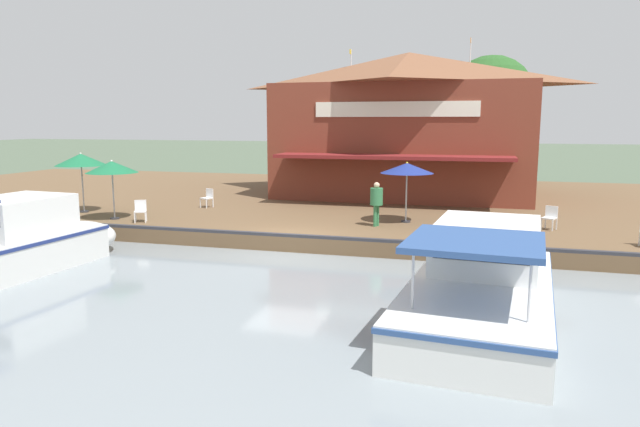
{
  "coord_description": "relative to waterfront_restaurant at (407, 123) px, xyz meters",
  "views": [
    {
      "loc": [
        17.96,
        6.17,
        4.46
      ],
      "look_at": [
        -1.0,
        0.9,
        1.3
      ],
      "focal_mm": 32.0,
      "sensor_mm": 36.0,
      "label": 1
    }
  ],
  "objects": [
    {
      "name": "ground_plane",
      "position": [
        13.53,
        -2.36,
        -4.44
      ],
      "size": [
        220.0,
        220.0,
        0.0
      ],
      "primitive_type": "plane",
      "color": "#4C5B47"
    },
    {
      "name": "quay_deck",
      "position": [
        2.53,
        -2.36,
        -4.14
      ],
      "size": [
        22.0,
        56.0,
        0.6
      ],
      "primitive_type": "cube",
      "color": "brown",
      "rests_on": "ground"
    },
    {
      "name": "quay_edge_fender",
      "position": [
        13.43,
        -2.36,
        -3.79
      ],
      "size": [
        0.2,
        50.4,
        0.1
      ],
      "primitive_type": "cube",
      "color": "#2D2D33",
      "rests_on": "quay_deck"
    },
    {
      "name": "waterfront_restaurant",
      "position": [
        0.0,
        0.0,
        0.0
      ],
      "size": [
        11.59,
        13.32,
        8.17
      ],
      "color": "brown",
      "rests_on": "quay_deck"
    },
    {
      "name": "patio_umbrella_near_quay_edge",
      "position": [
        11.9,
        -10.23,
        -1.74
      ],
      "size": [
        2.03,
        2.03,
        2.37
      ],
      "color": "#B7B7B7",
      "rests_on": "quay_deck"
    },
    {
      "name": "patio_umbrella_mid_patio_left",
      "position": [
        10.71,
        -12.58,
        -1.56
      ],
      "size": [
        2.14,
        2.14,
        2.57
      ],
      "color": "#B7B7B7",
      "rests_on": "quay_deck"
    },
    {
      "name": "patio_umbrella_mid_patio_right",
      "position": [
        9.5,
        1.17,
        -1.73
      ],
      "size": [
        2.04,
        2.04,
        2.35
      ],
      "color": "#B7B7B7",
      "rests_on": "quay_deck"
    },
    {
      "name": "cafe_chair_far_corner_seat",
      "position": [
        7.96,
        -8.07,
        -3.36
      ],
      "size": [
        0.57,
        0.57,
        0.85
      ],
      "color": "white",
      "rests_on": "quay_deck"
    },
    {
      "name": "cafe_chair_mid_patio",
      "position": [
        12.2,
        -8.83,
        -3.36
      ],
      "size": [
        0.59,
        0.59,
        0.85
      ],
      "color": "white",
      "rests_on": "quay_deck"
    },
    {
      "name": "cafe_chair_facing_river",
      "position": [
        9.61,
        6.4,
        -3.36
      ],
      "size": [
        0.59,
        0.59,
        0.85
      ],
      "color": "white",
      "rests_on": "quay_deck"
    },
    {
      "name": "cafe_chair_back_row_seat",
      "position": [
        12.01,
        4.62,
        -3.36
      ],
      "size": [
        0.51,
        0.51,
        0.85
      ],
      "color": "white",
      "rests_on": "quay_deck"
    },
    {
      "name": "person_near_entrance",
      "position": [
        10.66,
        0.21,
        -2.8
      ],
      "size": [
        0.47,
        0.47,
        1.66
      ],
      "color": "#337547",
      "rests_on": "quay_deck"
    },
    {
      "name": "motorboat_distant_upstream",
      "position": [
        17.97,
        4.06,
        -3.61
      ],
      "size": [
        8.67,
        3.64,
        2.19
      ],
      "color": "white",
      "rests_on": "river_water"
    },
    {
      "name": "motorboat_fourth_along",
      "position": [
        18.19,
        -9.4,
        -3.57
      ],
      "size": [
        8.57,
        3.31,
        2.35
      ],
      "color": "silver",
      "rests_on": "river_water"
    },
    {
      "name": "tree_downstream_bank",
      "position": [
        -4.17,
        4.15,
        1.2
      ],
      "size": [
        5.44,
        5.18,
        7.77
      ],
      "color": "brown",
      "rests_on": "quay_deck"
    }
  ]
}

